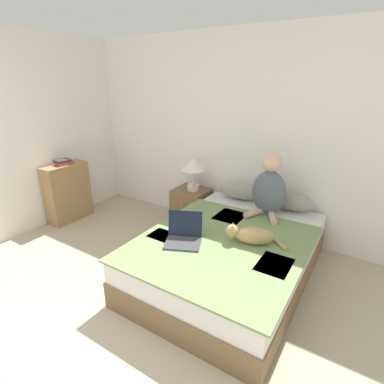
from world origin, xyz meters
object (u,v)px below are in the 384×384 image
object	(u,v)px
pillow_far	(291,201)
nightstand	(191,206)
cat_tabby	(251,235)
person_sitting	(269,189)
bookshelf	(68,192)
book_stack_top	(63,162)
table_lamp	(193,167)
pillow_near	(239,191)
bed	(230,255)
laptop_open	(184,236)

from	to	relation	value
pillow_far	nightstand	distance (m)	1.40
cat_tabby	person_sitting	bearing A→B (deg)	-104.05
bookshelf	book_stack_top	size ratio (longest dim) A/B	3.64
person_sitting	table_lamp	xyz separation A→B (m)	(-1.12, 0.18, 0.04)
table_lamp	bookshelf	world-z (taller)	table_lamp
pillow_near	table_lamp	size ratio (longest dim) A/B	1.21
bed	nightstand	size ratio (longest dim) A/B	4.10
bed	pillow_far	world-z (taller)	pillow_far
pillow_far	laptop_open	distance (m)	1.46
laptop_open	bookshelf	size ratio (longest dim) A/B	0.52
bed	bookshelf	bearing A→B (deg)	-179.79
cat_tabby	laptop_open	world-z (taller)	laptop_open
laptop_open	table_lamp	size ratio (longest dim) A/B	0.94
pillow_far	cat_tabby	size ratio (longest dim) A/B	0.97
laptop_open	nightstand	bearing A→B (deg)	95.32
bed	book_stack_top	size ratio (longest dim) A/B	9.15
pillow_far	person_sitting	bearing A→B (deg)	-125.82
person_sitting	book_stack_top	world-z (taller)	person_sitting
person_sitting	laptop_open	xyz separation A→B (m)	(-0.46, -1.04, -0.25)
person_sitting	cat_tabby	world-z (taller)	person_sitting
laptop_open	bookshelf	world-z (taller)	bookshelf
table_lamp	book_stack_top	xyz separation A→B (m)	(-1.63, -0.85, 0.02)
pillow_far	book_stack_top	size ratio (longest dim) A/B	2.41
cat_tabby	book_stack_top	bearing A→B (deg)	-22.45
pillow_near	bookshelf	xyz separation A→B (m)	(-2.28, -0.94, -0.19)
cat_tabby	bookshelf	world-z (taller)	bookshelf
pillow_far	nightstand	bearing A→B (deg)	-176.22
person_sitting	book_stack_top	bearing A→B (deg)	-166.30
nightstand	bookshelf	bearing A→B (deg)	-151.95
pillow_far	cat_tabby	xyz separation A→B (m)	(-0.10, -1.00, -0.02)
cat_tabby	bookshelf	size ratio (longest dim) A/B	0.68
person_sitting	laptop_open	world-z (taller)	person_sitting
pillow_near	nightstand	bearing A→B (deg)	-172.57
nightstand	cat_tabby	bearing A→B (deg)	-36.02
pillow_near	pillow_far	distance (m)	0.67
bed	bookshelf	world-z (taller)	bookshelf
pillow_near	bookshelf	distance (m)	2.47
person_sitting	laptop_open	distance (m)	1.17
pillow_near	book_stack_top	size ratio (longest dim) A/B	2.41
person_sitting	table_lamp	world-z (taller)	person_sitting
pillow_near	cat_tabby	xyz separation A→B (m)	(0.57, -1.00, -0.02)
pillow_far	bookshelf	xyz separation A→B (m)	(-2.94, -0.94, -0.19)
bed	book_stack_top	bearing A→B (deg)	-179.82
pillow_far	laptop_open	size ratio (longest dim) A/B	1.29
pillow_near	cat_tabby	distance (m)	1.15
cat_tabby	nightstand	xyz separation A→B (m)	(-1.25, 0.91, -0.33)
pillow_near	laptop_open	distance (m)	1.31
person_sitting	nightstand	size ratio (longest dim) A/B	1.40
pillow_far	table_lamp	size ratio (longest dim) A/B	1.21
bookshelf	book_stack_top	world-z (taller)	book_stack_top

